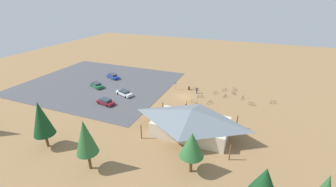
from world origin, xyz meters
The scene contains 28 objects.
ground centered at (0.00, 0.00, 0.00)m, with size 160.00×160.00×0.00m, color #937047.
parking_lot_asphalt centered at (25.63, 0.14, 0.03)m, with size 40.55×34.69×0.05m, color #4C4C51.
bike_pavilion centered at (-6.19, 14.78, 2.74)m, with size 15.57×9.95×4.95m.
trash_bin centered at (0.14, -4.88, 0.45)m, with size 0.60×0.60×0.90m, color brown.
lot_sign centered at (3.58, -3.72, 1.41)m, with size 0.56×0.08×2.20m.
pine_center centered at (-8.99, 24.16, 4.65)m, with size 3.46×3.46×6.54m.
pine_far_east centered at (14.93, 27.44, 5.32)m, with size 3.40×3.40×8.25m.
pine_far_west centered at (4.81, 29.03, 5.42)m, with size 3.12×3.12×8.06m.
pine_west centered at (-18.26, 27.44, 4.58)m, with size 3.15×3.15×6.41m.
bicycle_red_yard_front centered at (-15.96, -1.36, 0.39)m, with size 1.69×0.48×0.86m.
bicycle_black_lone_west centered at (-1.78, -5.24, 0.38)m, with size 1.68×0.48×0.81m.
bicycle_purple_lone_east centered at (-3.96, -1.00, 0.35)m, with size 1.43×1.00×0.75m.
bicycle_orange_near_porch centered at (-13.75, -4.27, 0.37)m, with size 0.49×1.76×0.79m.
bicycle_white_edge_north centered at (-8.81, -7.76, 0.38)m, with size 0.84×1.63×0.82m.
bicycle_green_near_sign centered at (-6.89, 1.30, 0.40)m, with size 0.83×1.67×0.88m.
bicycle_teal_yard_left centered at (-11.31, -8.96, 0.35)m, with size 1.18×1.21×0.80m.
bicycle_yellow_yard_right centered at (-6.95, -4.63, 0.38)m, with size 0.79×1.61×0.84m.
bicycle_silver_edge_south centered at (-3.41, 2.46, 0.40)m, with size 1.77×0.51×0.87m.
bicycle_blue_yard_center centered at (-9.59, -3.53, 0.38)m, with size 0.65×1.67×0.84m.
bicycle_red_front_row centered at (-11.34, -6.24, 0.39)m, with size 1.14×1.34×0.91m.
bicycle_black_trailside centered at (-20.57, -4.28, 0.37)m, with size 1.50×0.98×0.79m.
car_white_mid_lot centered at (14.20, 4.76, 0.73)m, with size 5.00×3.26×1.36m.
car_blue_by_curb centered at (24.21, -4.89, 0.75)m, with size 4.95×3.53×1.42m.
car_maroon_end_stall centered at (15.46, 10.73, 0.72)m, with size 4.56×2.66×1.35m.
car_green_second_row centered at (24.14, 2.88, 0.75)m, with size 4.97×3.64×1.40m.
visitor_by_pavilion centered at (-2.44, -3.33, 0.89)m, with size 0.36×0.36×1.70m.
visitor_at_bikes centered at (-2.26, 5.28, 0.89)m, with size 0.36×0.36×1.70m.
visitor_crossing_yard centered at (-12.14, 8.64, 0.93)m, with size 0.36×0.36×1.78m.
Camera 1 is at (-15.39, 48.79, 23.41)m, focal length 24.08 mm.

